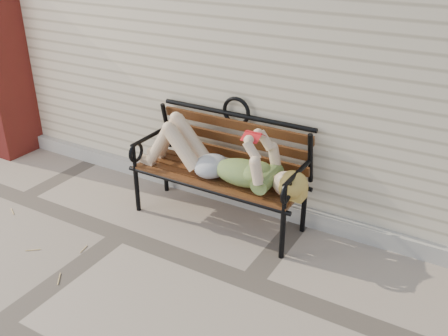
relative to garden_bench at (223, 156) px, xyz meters
The scene contains 5 objects.
ground 1.11m from the garden_bench, 129.39° to the right, with size 80.00×80.00×0.00m, color gray.
house_wall 2.52m from the garden_bench, 104.66° to the left, with size 8.00×4.00×3.00m, color beige.
foundation_strip 0.83m from the garden_bench, 157.63° to the left, with size 8.00×0.10×0.15m, color #A8A398.
garden_bench is the anchor object (origin of this frame).
reading_woman 0.14m from the garden_bench, 84.11° to the right, with size 1.56×0.35×0.49m.
Camera 1 is at (2.57, -2.66, 2.42)m, focal length 40.00 mm.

